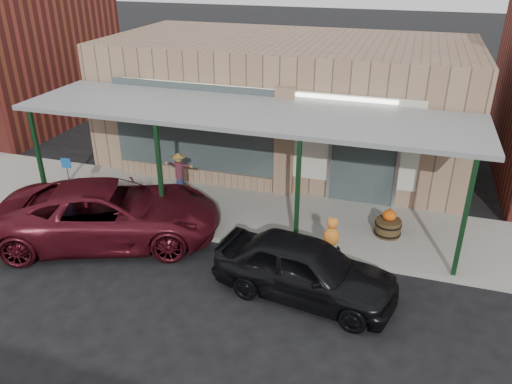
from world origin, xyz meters
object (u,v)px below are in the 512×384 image
(barrel_scarecrow, at_px, (180,183))
(barrel_pumpkin, at_px, (388,226))
(car_maroon, at_px, (110,213))
(handicap_sign, at_px, (68,175))
(parked_sedan, at_px, (305,268))

(barrel_scarecrow, relative_size, barrel_pumpkin, 1.87)
(barrel_scarecrow, distance_m, car_maroon, 2.58)
(barrel_pumpkin, xyz_separation_m, handicap_sign, (-8.93, -0.91, 0.62))
(barrel_scarecrow, distance_m, barrel_pumpkin, 6.04)
(barrel_pumpkin, distance_m, handicap_sign, 8.99)
(barrel_pumpkin, height_order, parked_sedan, parked_sedan)
(parked_sedan, height_order, car_maroon, parked_sedan)
(barrel_pumpkin, distance_m, parked_sedan, 3.29)
(handicap_sign, bearing_deg, parked_sedan, -21.83)
(barrel_pumpkin, bearing_deg, barrel_scarecrow, 176.92)
(handicap_sign, height_order, car_maroon, car_maroon)
(barrel_scarecrow, relative_size, parked_sedan, 0.35)
(barrel_scarecrow, xyz_separation_m, car_maroon, (-0.80, -2.45, 0.14))
(parked_sedan, bearing_deg, barrel_pumpkin, -19.85)
(barrel_scarecrow, bearing_deg, barrel_pumpkin, -6.34)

